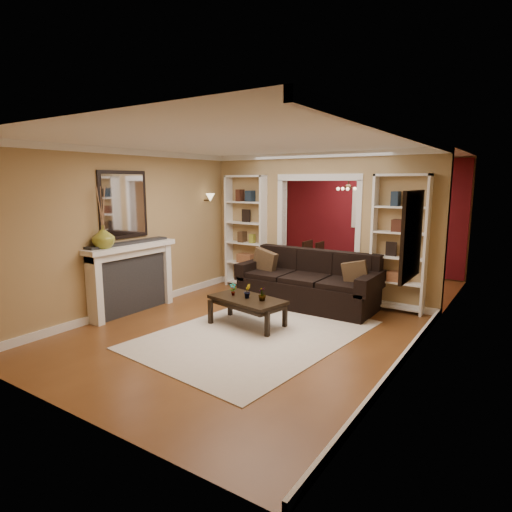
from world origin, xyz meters
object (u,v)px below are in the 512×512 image
Objects in this scene: bookshelf_left at (246,232)px; fireplace at (133,279)px; sofa at (307,279)px; coffee_table at (247,312)px; dining_table at (345,270)px; bookshelf_right at (399,244)px.

fireplace is at bearing -102.05° from bookshelf_left.
coffee_table is at bearing -101.09° from sofa.
fireplace is 4.66m from dining_table.
sofa is 1.07× the size of bookshelf_left.
fireplace is at bearing -139.06° from sofa.
dining_table is (0.11, 3.66, 0.04)m from coffee_table.
dining_table is (1.54, 1.63, -0.90)m from bookshelf_left.
dining_table is at bearing 46.68° from bookshelf_left.
bookshelf_right is (3.10, 0.00, 0.00)m from bookshelf_left.
bookshelf_left is 2.65m from fireplace.
dining_table is at bearing 133.86° from bookshelf_right.
bookshelf_right is 1.59× the size of dining_table.
dining_table reaches higher than coffee_table.
bookshelf_left is 3.10m from bookshelf_right.
coffee_table is 3.66m from dining_table.
sofa is at bearing -18.76° from bookshelf_left.
sofa is 2.14× the size of coffee_table.
bookshelf_right is at bearing 22.61° from sofa.
coffee_table is (-0.28, -1.45, -0.26)m from sofa.
dining_table is (2.08, 4.16, -0.33)m from fireplace.
bookshelf_left is 1.00× the size of bookshelf_right.
fireplace is (-2.25, -1.95, 0.10)m from sofa.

